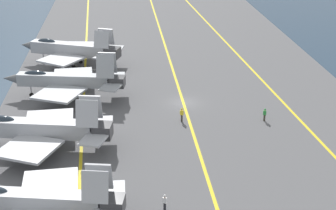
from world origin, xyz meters
name	(u,v)px	position (x,y,z in m)	size (l,w,h in m)	color
ground_plane	(183,105)	(0.00, 0.00, 0.00)	(2000.00, 2000.00, 0.00)	#23384C
carrier_deck	(183,104)	(0.00, 0.00, 0.20)	(226.76, 48.36, 0.40)	#565659
deck_stripe_foul_line	(280,99)	(0.00, -13.30, 0.40)	(204.08, 0.36, 0.01)	yellow
deck_stripe_centerline	(183,103)	(0.00, 0.00, 0.40)	(204.08, 0.36, 0.01)	yellow
deck_stripe_edge_line	(83,106)	(0.00, 13.30, 0.40)	(204.08, 0.36, 0.01)	yellow
parked_jet_nearest	(38,201)	(-25.82, 15.50, 2.84)	(12.86, 15.51, 5.96)	#A8AAAF
parked_jet_second	(39,128)	(-11.36, 17.35, 2.78)	(13.45, 16.93, 6.21)	#A8AAAF
parked_jet_third	(66,80)	(3.11, 15.56, 3.01)	(13.53, 16.84, 6.52)	#93999E
parked_jet_fourth	(71,49)	(17.13, 16.09, 3.17)	(13.38, 17.16, 6.37)	#A8AAAF
crew_green_vest	(265,114)	(-6.74, -9.26, 1.30)	(0.37, 0.45, 1.65)	#383328
crew_white_vest	(165,202)	(-24.60, 4.71, 1.30)	(0.44, 0.46, 1.64)	#232328
crew_yellow_vest	(182,114)	(-5.97, 0.93, 1.39)	(0.45, 0.46, 1.80)	#383328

